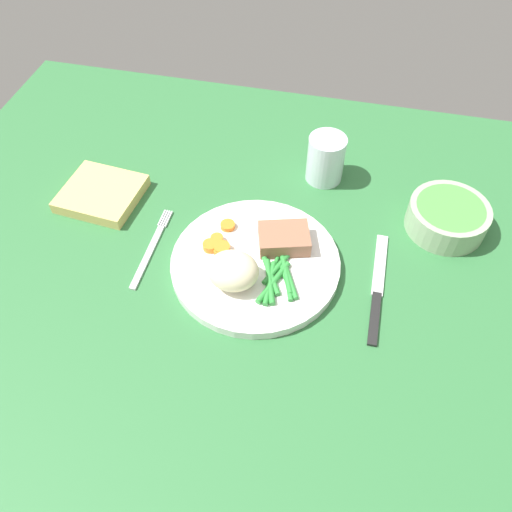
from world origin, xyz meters
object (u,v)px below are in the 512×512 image
Objects in this scene: meat_portion at (284,239)px; napkin at (102,194)px; fork at (151,248)px; water_glass at (325,162)px; knife at (377,289)px; salad_bowl at (448,216)px; dinner_plate at (256,263)px.

napkin is (-32.72, 4.64, -1.91)cm from meat_portion.
water_glass reaches higher than fork.
knife is at bearing -63.44° from water_glass.
salad_bowl is at bearing 23.85° from meat_portion.
dinner_plate is at bearing -16.60° from napkin.
fork is 0.81× the size of knife.
meat_portion is 15.97cm from knife.
fork is (-20.48, -4.33, -2.73)cm from meat_portion.
water_glass reaches higher than dinner_plate.
napkin is at bearing 172.57° from knife.
salad_bowl is (28.21, 15.00, 1.80)cm from dinner_plate.
dinner_plate is at bearing -152.00° from salad_bowl.
water_glass is 22.37cm from salad_bowl.
knife is 2.42× the size of water_glass.
water_glass is at bearing 72.34° from dinner_plate.
knife is (18.62, -0.29, -0.60)cm from dinner_plate.
water_glass is (-11.43, 22.86, 3.40)cm from knife.
salad_bowl reaches higher than meat_portion.
meat_portion is at bearing 13.09° from fork.
fork is at bearing -36.23° from napkin.
dinner_plate is 23.86cm from water_glass.
meat_portion is 0.46× the size of fork.
meat_portion is at bearing -101.29° from water_glass.
knife is at bearing 1.11° from fork.
fork is (-16.99, -0.26, -0.60)cm from dinner_plate.
fork is at bearing -176.82° from knife.
knife is 48.69cm from napkin.
napkin is at bearing -159.15° from water_glass.
dinner_plate is 1.26× the size of knife.
knife is at bearing -0.88° from dinner_plate.
salad_bowl is at bearing 6.25° from napkin.
dinner_plate is 3.06× the size of water_glass.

